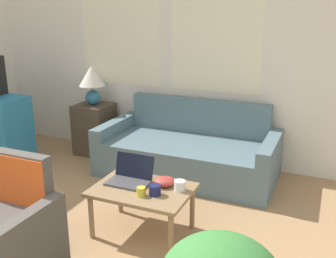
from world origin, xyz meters
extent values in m
cube|color=white|center=(0.00, 3.81, 1.30)|extent=(6.09, 0.05, 2.60)
cube|color=white|center=(-0.71, 3.78, 1.55)|extent=(1.10, 0.01, 1.30)
cube|color=white|center=(0.56, 3.78, 1.55)|extent=(1.10, 0.01, 1.30)
cube|color=slate|center=(0.43, 3.25, 0.20)|extent=(1.73, 0.95, 0.40)
cube|color=slate|center=(0.43, 3.66, 0.41)|extent=(1.73, 0.12, 0.82)
cube|color=slate|center=(-0.51, 3.25, 0.28)|extent=(0.14, 0.95, 0.55)
cube|color=slate|center=(1.36, 3.25, 0.28)|extent=(0.14, 0.95, 0.55)
cube|color=#514C47|center=(-0.24, 1.35, 0.42)|extent=(0.60, 0.10, 0.84)
cube|color=#514C47|center=(0.11, 0.99, 0.28)|extent=(0.10, 0.82, 0.56)
cube|color=#D1511E|center=(-0.24, 1.29, 0.52)|extent=(0.60, 0.01, 0.60)
cube|color=#4C3D2D|center=(-0.97, 3.48, 0.33)|extent=(0.44, 0.44, 0.66)
ellipsoid|color=teal|center=(-0.97, 3.48, 0.76)|extent=(0.20, 0.20, 0.19)
cylinder|color=tan|center=(-0.97, 3.48, 0.88)|extent=(0.02, 0.02, 0.06)
cone|color=white|center=(-0.97, 3.48, 1.04)|extent=(0.33, 0.33, 0.26)
cube|color=#8E704C|center=(0.52, 1.95, 0.41)|extent=(0.82, 0.58, 0.03)
cylinder|color=#8E704C|center=(0.16, 1.71, 0.20)|extent=(0.04, 0.04, 0.39)
cylinder|color=#8E704C|center=(0.88, 1.71, 0.20)|extent=(0.04, 0.04, 0.39)
cylinder|color=#8E704C|center=(0.16, 2.19, 0.20)|extent=(0.04, 0.04, 0.39)
cylinder|color=#8E704C|center=(0.88, 2.19, 0.20)|extent=(0.04, 0.04, 0.39)
cube|color=#47474C|center=(0.37, 1.97, 0.43)|extent=(0.36, 0.21, 0.02)
cube|color=black|center=(0.37, 2.10, 0.54)|extent=(0.36, 0.07, 0.21)
cylinder|color=#191E4C|center=(0.67, 1.88, 0.46)|extent=(0.10, 0.10, 0.08)
cylinder|color=gold|center=(0.57, 1.82, 0.46)|extent=(0.07, 0.07, 0.07)
cylinder|color=white|center=(0.82, 2.04, 0.46)|extent=(0.10, 0.10, 0.09)
ellipsoid|color=#B23D38|center=(0.67, 2.07, 0.46)|extent=(0.17, 0.17, 0.08)
camera|label=1|loc=(1.90, -0.71, 1.86)|focal=42.00mm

